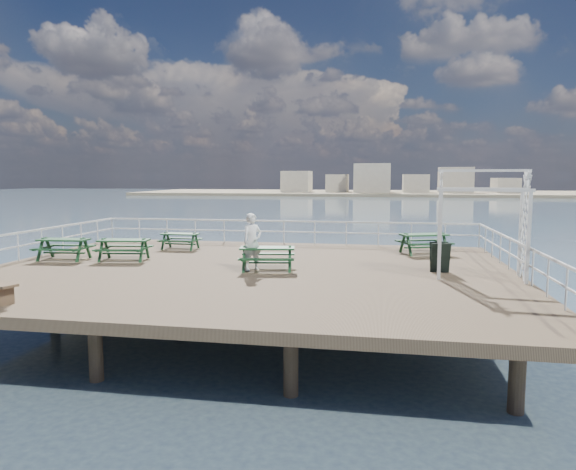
% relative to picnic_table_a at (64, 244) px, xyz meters
% --- Properties ---
extents(ground, '(18.00, 14.00, 0.30)m').
position_rel_picnic_table_a_xyz_m(ground, '(7.36, -0.58, -0.73)').
color(ground, brown).
rests_on(ground, ground).
extents(sea_backdrop, '(300.00, 300.00, 9.20)m').
position_rel_picnic_table_a_xyz_m(sea_backdrop, '(19.89, 133.48, -1.09)').
color(sea_backdrop, '#3B5064').
rests_on(sea_backdrop, ground).
extents(railing, '(17.77, 13.76, 1.10)m').
position_rel_picnic_table_a_xyz_m(railing, '(7.28, 1.98, 0.29)').
color(railing, silver).
rests_on(railing, ground).
extents(picnic_table_a, '(1.96, 1.62, 0.91)m').
position_rel_picnic_table_a_xyz_m(picnic_table_a, '(0.00, 0.00, 0.00)').
color(picnic_table_a, '#14371A').
rests_on(picnic_table_a, ground).
extents(picnic_table_b, '(1.64, 1.33, 0.78)m').
position_rel_picnic_table_a_xyz_m(picnic_table_b, '(3.24, 3.56, -0.08)').
color(picnic_table_b, '#14371A').
rests_on(picnic_table_b, ground).
extents(picnic_table_c, '(2.34, 2.14, 0.93)m').
position_rel_picnic_table_a_xyz_m(picnic_table_c, '(13.64, 4.00, 0.02)').
color(picnic_table_c, '#14371A').
rests_on(picnic_table_c, ground).
extents(picnic_table_d, '(2.04, 1.74, 0.90)m').
position_rel_picnic_table_a_xyz_m(picnic_table_d, '(2.33, 0.26, -0.00)').
color(picnic_table_d, '#14371A').
rests_on(picnic_table_d, ground).
extents(picnic_table_e, '(2.04, 1.74, 0.89)m').
position_rel_picnic_table_a_xyz_m(picnic_table_e, '(8.12, -0.78, -0.01)').
color(picnic_table_e, '#14371A').
rests_on(picnic_table_e, ground).
extents(trellis_arbor, '(2.83, 1.68, 3.37)m').
position_rel_picnic_table_a_xyz_m(trellis_arbor, '(14.96, -0.85, 0.92)').
color(trellis_arbor, silver).
rests_on(trellis_arbor, ground).
extents(sandwich_board, '(0.66, 0.52, 1.01)m').
position_rel_picnic_table_a_xyz_m(sandwich_board, '(13.82, -0.15, -0.09)').
color(sandwich_board, black).
rests_on(sandwich_board, ground).
extents(person, '(0.82, 0.82, 1.92)m').
position_rel_picnic_table_a_xyz_m(person, '(7.63, -0.90, 0.38)').
color(person, silver).
rests_on(person, ground).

